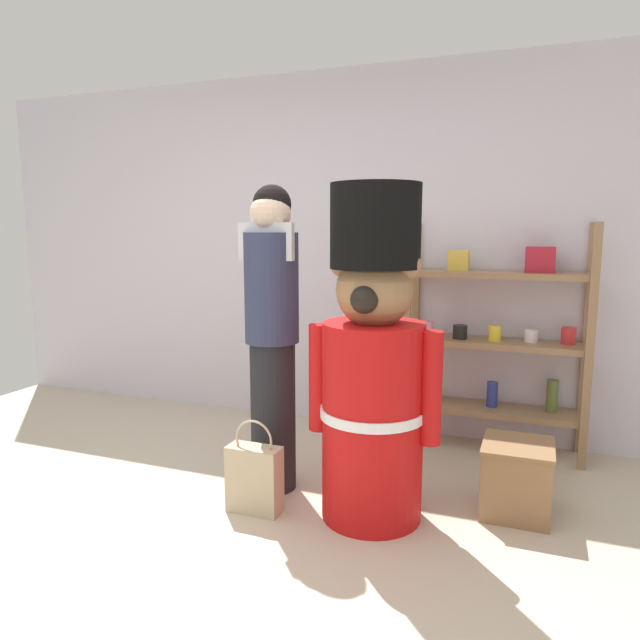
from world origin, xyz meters
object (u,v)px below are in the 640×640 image
Objects in this scene: teddy_bear_guard at (373,367)px; shopping_bag at (254,478)px; merchandise_shelf at (496,337)px; display_crate at (517,478)px; person_shopper at (272,330)px.

shopping_bag is (-0.59, -0.17, -0.60)m from teddy_bear_guard.
merchandise_shelf reaches higher than display_crate.
merchandise_shelf is at bearing 102.16° from display_crate.
merchandise_shelf reaches higher than shopping_bag.
shopping_bag is at bearing -163.88° from teddy_bear_guard.
person_shopper is 1.51m from display_crate.
display_crate is at bearing 20.14° from shopping_bag.
merchandise_shelf is 1.07m from display_crate.
person_shopper is at bearing -136.85° from merchandise_shelf.
teddy_bear_guard reaches higher than display_crate.
merchandise_shelf is 0.90× the size of teddy_bear_guard.
teddy_bear_guard is 4.48× the size of display_crate.
display_crate is (1.31, 0.17, -0.73)m from person_shopper.
teddy_bear_guard is at bearing -113.07° from merchandise_shelf.
person_shopper is at bearing 167.91° from teddy_bear_guard.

